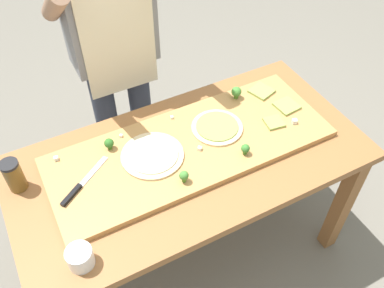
% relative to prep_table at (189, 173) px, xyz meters
% --- Properties ---
extents(ground_plane, '(8.00, 8.00, 0.00)m').
position_rel_prep_table_xyz_m(ground_plane, '(0.00, 0.00, -0.66)').
color(ground_plane, '#6B665B').
extents(prep_table, '(1.52, 0.77, 0.77)m').
position_rel_prep_table_xyz_m(prep_table, '(0.00, 0.00, 0.00)').
color(prep_table, brown).
rests_on(prep_table, ground).
extents(cutting_board, '(1.23, 0.46, 0.03)m').
position_rel_prep_table_xyz_m(cutting_board, '(0.03, 0.04, 0.12)').
color(cutting_board, '#B27F47').
rests_on(cutting_board, prep_table).
extents(chefs_knife, '(0.24, 0.18, 0.02)m').
position_rel_prep_table_xyz_m(chefs_knife, '(-0.47, 0.03, 0.14)').
color(chefs_knife, '#B7BABF').
rests_on(chefs_knife, cutting_board).
extents(pizza_whole_pesto_green, '(0.23, 0.23, 0.02)m').
position_rel_prep_table_xyz_m(pizza_whole_pesto_green, '(0.18, 0.07, 0.15)').
color(pizza_whole_pesto_green, beige).
rests_on(pizza_whole_pesto_green, cutting_board).
extents(pizza_whole_cheese_artichoke, '(0.26, 0.26, 0.02)m').
position_rel_prep_table_xyz_m(pizza_whole_cheese_artichoke, '(-0.15, 0.05, 0.15)').
color(pizza_whole_cheese_artichoke, beige).
rests_on(pizza_whole_cheese_artichoke, cutting_board).
extents(pizza_slice_far_left, '(0.11, 0.11, 0.01)m').
position_rel_prep_table_xyz_m(pizza_slice_far_left, '(0.54, 0.04, 0.14)').
color(pizza_slice_far_left, '#899E4C').
rests_on(pizza_slice_far_left, cutting_board).
extents(pizza_slice_near_left, '(0.12, 0.12, 0.01)m').
position_rel_prep_table_xyz_m(pizza_slice_near_left, '(0.49, 0.19, 0.14)').
color(pizza_slice_near_left, '#899E4C').
rests_on(pizza_slice_near_left, cutting_board).
extents(pizza_slice_center, '(0.09, 0.09, 0.01)m').
position_rel_prep_table_xyz_m(pizza_slice_center, '(0.42, -0.02, 0.14)').
color(pizza_slice_center, '#899E4C').
rests_on(pizza_slice_center, cutting_board).
extents(broccoli_floret_back_mid, '(0.04, 0.04, 0.06)m').
position_rel_prep_table_xyz_m(broccoli_floret_back_mid, '(-0.09, -0.13, 0.17)').
color(broccoli_floret_back_mid, '#487A23').
rests_on(broccoli_floret_back_mid, cutting_board).
extents(broccoli_floret_back_right, '(0.05, 0.05, 0.06)m').
position_rel_prep_table_xyz_m(broccoli_floret_back_right, '(0.36, 0.21, 0.17)').
color(broccoli_floret_back_right, '#487A23').
rests_on(broccoli_floret_back_right, cutting_board).
extents(broccoli_floret_back_left, '(0.04, 0.04, 0.05)m').
position_rel_prep_table_xyz_m(broccoli_floret_back_left, '(-0.29, 0.18, 0.17)').
color(broccoli_floret_back_left, '#366618').
rests_on(broccoli_floret_back_left, cutting_board).
extents(broccoli_floret_front_left, '(0.04, 0.04, 0.05)m').
position_rel_prep_table_xyz_m(broccoli_floret_front_left, '(0.20, -0.11, 0.17)').
color(broccoli_floret_front_left, '#3F7220').
rests_on(broccoli_floret_front_left, cutting_board).
extents(cheese_crumble_a, '(0.02, 0.02, 0.02)m').
position_rel_prep_table_xyz_m(cheese_crumble_a, '(-0.51, 0.22, 0.15)').
color(cheese_crumble_a, white).
rests_on(cheese_crumble_a, cutting_board).
extents(cheese_crumble_b, '(0.02, 0.02, 0.02)m').
position_rel_prep_table_xyz_m(cheese_crumble_b, '(0.05, -0.01, 0.15)').
color(cheese_crumble_b, white).
rests_on(cheese_crumble_b, cutting_board).
extents(cheese_crumble_c, '(0.03, 0.03, 0.02)m').
position_rel_prep_table_xyz_m(cheese_crumble_c, '(0.50, -0.06, 0.15)').
color(cheese_crumble_c, silver).
rests_on(cheese_crumble_c, cutting_board).
extents(cheese_crumble_d, '(0.02, 0.02, 0.01)m').
position_rel_prep_table_xyz_m(cheese_crumble_d, '(-0.22, 0.22, 0.14)').
color(cheese_crumble_d, white).
rests_on(cheese_crumble_d, cutting_board).
extents(cheese_crumble_e, '(0.02, 0.02, 0.01)m').
position_rel_prep_table_xyz_m(cheese_crumble_e, '(0.03, 0.22, 0.14)').
color(cheese_crumble_e, white).
rests_on(cheese_crumble_e, cutting_board).
extents(flour_cup, '(0.09, 0.09, 0.08)m').
position_rel_prep_table_xyz_m(flour_cup, '(-0.56, -0.26, 0.14)').
color(flour_cup, white).
rests_on(flour_cup, prep_table).
extents(sauce_jar, '(0.07, 0.07, 0.14)m').
position_rel_prep_table_xyz_m(sauce_jar, '(-0.68, 0.17, 0.18)').
color(sauce_jar, brown).
rests_on(sauce_jar, prep_table).
extents(cook_center, '(0.54, 0.39, 1.67)m').
position_rel_prep_table_xyz_m(cook_center, '(-0.08, 0.63, 0.34)').
color(cook_center, '#333847').
rests_on(cook_center, ground).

